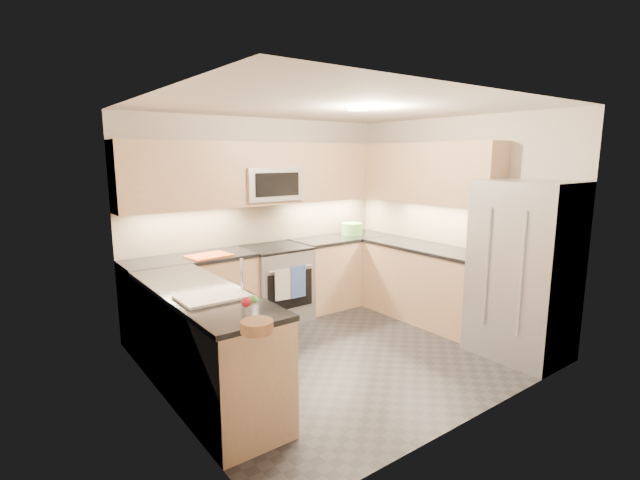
{
  "coord_description": "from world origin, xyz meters",
  "views": [
    {
      "loc": [
        -2.92,
        -3.56,
        2.04
      ],
      "look_at": [
        0.0,
        0.35,
        1.15
      ],
      "focal_mm": 26.0,
      "sensor_mm": 36.0,
      "label": 1
    }
  ],
  "objects": [
    {
      "name": "oven_handle",
      "position": [
        0.0,
        0.93,
        0.72
      ],
      "size": [
        0.6,
        0.02,
        0.02
      ],
      "primitive_type": "cylinder",
      "rotation": [
        0.0,
        1.57,
        0.0
      ],
      "color": "#B2B5BA",
      "rests_on": "gas_range"
    },
    {
      "name": "fruit_apple",
      "position": [
        -1.5,
        -0.83,
        1.05
      ],
      "size": [
        0.07,
        0.07,
        0.07
      ],
      "primitive_type": "sphere",
      "color": "#AF1429",
      "rests_on": "fruit_basket"
    },
    {
      "name": "sink_basin",
      "position": [
        -1.5,
        -0.25,
        0.88
      ],
      "size": [
        0.52,
        0.38,
        0.16
      ],
      "primitive_type": "cube",
      "color": "white",
      "rests_on": "base_cab_peninsula"
    },
    {
      "name": "wall_right",
      "position": [
        1.8,
        0.0,
        1.25
      ],
      "size": [
        0.02,
        3.2,
        2.5
      ],
      "primitive_type": "cube",
      "color": "#BFB4A7",
      "rests_on": "floor"
    },
    {
      "name": "oven_door_glass",
      "position": [
        0.0,
        0.95,
        0.45
      ],
      "size": [
        0.62,
        0.02,
        0.45
      ],
      "primitive_type": "cube",
      "color": "black",
      "rests_on": "gas_range"
    },
    {
      "name": "wall_back",
      "position": [
        0.0,
        1.6,
        1.25
      ],
      "size": [
        3.6,
        0.02,
        2.5
      ],
      "primitive_type": "cube",
      "color": "#BFB4A7",
      "rests_on": "floor"
    },
    {
      "name": "fridge_handle_right",
      "position": [
        1.08,
        -0.97,
        0.95
      ],
      "size": [
        0.02,
        0.02,
        1.2
      ],
      "primitive_type": "cylinder",
      "color": "#B2B5BA",
      "rests_on": "refrigerator"
    },
    {
      "name": "cutting_board",
      "position": [
        -0.9,
        1.2,
        0.95
      ],
      "size": [
        0.49,
        0.37,
        0.01
      ],
      "primitive_type": "cube",
      "rotation": [
        0.0,
        0.0,
        0.11
      ],
      "color": "#C74112",
      "rests_on": "countertop_back_left"
    },
    {
      "name": "base_cab_back_right",
      "position": [
        1.09,
        1.3,
        0.45
      ],
      "size": [
        1.42,
        0.6,
        0.9
      ],
      "primitive_type": "cube",
      "color": "tan",
      "rests_on": "floor"
    },
    {
      "name": "countertop_back_left",
      "position": [
        -1.09,
        1.3,
        0.92
      ],
      "size": [
        1.42,
        0.63,
        0.04
      ],
      "primitive_type": "cube",
      "color": "black",
      "rests_on": "base_cab_back_left"
    },
    {
      "name": "upper_cab_back",
      "position": [
        0.0,
        1.43,
        1.83
      ],
      "size": [
        3.6,
        0.35,
        0.75
      ],
      "primitive_type": "cube",
      "color": "tan",
      "rests_on": "wall_back"
    },
    {
      "name": "ceiling",
      "position": [
        0.0,
        0.0,
        2.5
      ],
      "size": [
        3.6,
        3.2,
        0.02
      ],
      "primitive_type": "cube",
      "color": "beige",
      "rests_on": "wall_back"
    },
    {
      "name": "backsplash_back",
      "position": [
        0.0,
        1.6,
        1.2
      ],
      "size": [
        3.6,
        0.01,
        0.51
      ],
      "primitive_type": "cube",
      "color": "#BFAD8A",
      "rests_on": "wall_back"
    },
    {
      "name": "base_cab_peninsula",
      "position": [
        -1.5,
        0.0,
        0.45
      ],
      "size": [
        0.6,
        2.0,
        0.9
      ],
      "primitive_type": "cube",
      "color": "tan",
      "rests_on": "floor"
    },
    {
      "name": "countertop_back_right",
      "position": [
        1.09,
        1.3,
        0.92
      ],
      "size": [
        1.42,
        0.63,
        0.04
      ],
      "primitive_type": "cube",
      "color": "black",
      "rests_on": "base_cab_back_right"
    },
    {
      "name": "refrigerator",
      "position": [
        1.45,
        -1.15,
        0.9
      ],
      "size": [
        0.7,
        0.9,
        1.8
      ],
      "primitive_type": "cube",
      "color": "#A2A4AA",
      "rests_on": "floor"
    },
    {
      "name": "microwave_door",
      "position": [
        0.0,
        1.2,
        1.7
      ],
      "size": [
        0.6,
        0.01,
        0.28
      ],
      "primitive_type": "cube",
      "color": "black",
      "rests_on": "microwave"
    },
    {
      "name": "wall_left",
      "position": [
        -1.8,
        0.0,
        1.25
      ],
      "size": [
        0.02,
        3.2,
        2.5
      ],
      "primitive_type": "cube",
      "color": "#BFB4A7",
      "rests_on": "floor"
    },
    {
      "name": "backsplash_right",
      "position": [
        1.8,
        0.45,
        1.2
      ],
      "size": [
        0.01,
        2.3,
        0.51
      ],
      "primitive_type": "cube",
      "color": "#BFAD8A",
      "rests_on": "wall_right"
    },
    {
      "name": "countertop_peninsula",
      "position": [
        -1.5,
        0.0,
        0.92
      ],
      "size": [
        0.63,
        2.0,
        0.04
      ],
      "primitive_type": "cube",
      "color": "black",
      "rests_on": "base_cab_peninsula"
    },
    {
      "name": "fridge_handle_left",
      "position": [
        1.08,
        -1.33,
        0.95
      ],
      "size": [
        0.02,
        0.02,
        1.2
      ],
      "primitive_type": "cylinder",
      "color": "#B2B5BA",
      "rests_on": "refrigerator"
    },
    {
      "name": "floor",
      "position": [
        0.0,
        0.0,
        0.0
      ],
      "size": [
        3.6,
        3.2,
        0.0
      ],
      "primitive_type": "cube",
      "color": "black",
      "rests_on": "ground"
    },
    {
      "name": "gas_range",
      "position": [
        0.0,
        1.28,
        0.46
      ],
      "size": [
        0.76,
        0.65,
        0.91
      ],
      "primitive_type": "cube",
      "color": "gray",
      "rests_on": "floor"
    },
    {
      "name": "upper_cab_right",
      "position": [
        1.62,
        0.28,
        1.83
      ],
      "size": [
        0.35,
        1.95,
        0.75
      ],
      "primitive_type": "cube",
      "color": "tan",
      "rests_on": "wall_right"
    },
    {
      "name": "countertop_right",
      "position": [
        1.5,
        0.15,
        0.92
      ],
      "size": [
        0.63,
        1.7,
        0.04
      ],
      "primitive_type": "cube",
      "color": "black",
      "rests_on": "base_cab_right"
    },
    {
      "name": "fruit_pear",
      "position": [
        -1.44,
        -0.81,
        1.05
      ],
      "size": [
        0.06,
        0.06,
        0.06
      ],
      "primitive_type": "sphere",
      "color": "#53C253",
      "rests_on": "fruit_basket"
    },
    {
      "name": "range_cooktop",
      "position": [
        0.0,
        1.28,
        0.92
      ],
      "size": [
        0.76,
        0.65,
        0.03
      ],
      "primitive_type": "cube",
      "color": "black",
      "rests_on": "gas_range"
    },
    {
      "name": "utensil_bowl",
      "position": [
        1.3,
        1.34,
        1.02
      ],
      "size": [
        0.37,
        0.37,
        0.17
      ],
      "primitive_type": "cylinder",
      "rotation": [
        0.0,
        0.0,
        -0.32
      ],
      "color": "#5A9F44",
      "rests_on": "countertop_back_right"
    },
    {
      "name": "base_cab_back_left",
      "position": [
        -1.09,
        1.3,
        0.45
      ],
      "size": [
        1.42,
        0.6,
        0.9
      ],
      "primitive_type": "cube",
      "color": "tan",
      "rests_on": "floor"
    },
    {
      "name": "dish_towel_check",
      "position": [
        -0.13,
        0.91,
        0.55
      ],
      "size": [
        0.2,
        0.04,
        0.37
      ],
      "primitive_type": "cube",
      "rotation": [
        0.0,
        0.0,
        -0.14
      ],
      "color": "silver",
      "rests_on": "oven_handle"
    },
    {
      "name": "faucet",
      "position": [
        -1.24,
        -0.25,
        1.08
      ],
      "size": [
        0.03,
        0.03,
        0.28
      ],
      "primitive_type": "cylinder",
      "color": "silver",
      "rests_on": "countertop_peninsula"
    },
    {
      "name": "dish_towel_blue",
      "position": [
        0.09,
        0.91,
        0.55
      ],
      "size": [
        0.21,
        0.02,
        0.39
      ],
      "primitive_type": "cube",
      "rotation": [
        0.0,
        0.0,
        -0.03
      ],
      "color": "#354D91",
      "rests_on": "oven_handle"
    },
    {
      "name": "microwave",
      "position": [
        0.0,
        1.4,
        1.7
      ],
      "size": [
        0.76,
        0.4,
        0.4
      ],
      "primitive_type": "cube",
      "color": "#A6A9AE",
      "rests_on": "upper_cab_back"
    },
    {
      "name": "wall_front",
      "position": [
        0.0,
        -1.6,
        1.25
      ],
      "size": [
        3.6,
        0.02,
        2.5
      ],
      "primitive_type": "cube",
      "color": "#BFB4A7",
      "rests_on": "floor"
    },
    {
      "name": "fruit_basket",
      "position": [
        -1.57,
        -1.09,
        0.98
      ],
      "size": [
        0.23,
        0.23,
        0.08
      ],
      "primitive_type": "cylinder",
      "rotation": [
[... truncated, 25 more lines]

